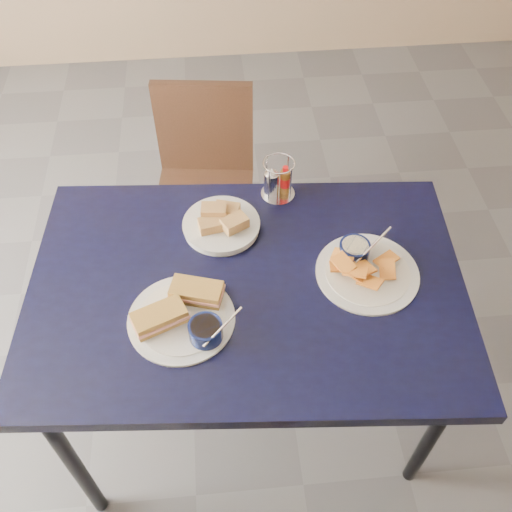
{
  "coord_description": "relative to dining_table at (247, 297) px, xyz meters",
  "views": [
    {
      "loc": [
        -0.23,
        -0.96,
        2.04
      ],
      "look_at": [
        -0.13,
        0.06,
        0.82
      ],
      "focal_mm": 40.0,
      "sensor_mm": 36.0,
      "label": 1
    }
  ],
  "objects": [
    {
      "name": "dining_table",
      "position": [
        0.0,
        0.0,
        0.0
      ],
      "size": [
        1.3,
        0.92,
        0.75
      ],
      "color": "black",
      "rests_on": "ground"
    },
    {
      "name": "chair_far",
      "position": [
        -0.12,
        0.81,
        -0.21
      ],
      "size": [
        0.43,
        0.42,
        0.83
      ],
      "color": "black",
      "rests_on": "ground"
    },
    {
      "name": "plantain_plate",
      "position": [
        0.34,
        0.02,
        0.08
      ],
      "size": [
        0.3,
        0.3,
        0.12
      ],
      "color": "white",
      "rests_on": "dining_table"
    },
    {
      "name": "bread_basket",
      "position": [
        -0.06,
        0.22,
        0.09
      ],
      "size": [
        0.23,
        0.23,
        0.07
      ],
      "color": "white",
      "rests_on": "dining_table"
    },
    {
      "name": "condiment_caddy",
      "position": [
        0.13,
        0.35,
        0.12
      ],
      "size": [
        0.11,
        0.11,
        0.14
      ],
      "color": "silver",
      "rests_on": "dining_table"
    },
    {
      "name": "sandwich_plate",
      "position": [
        -0.18,
        -0.11,
        0.09
      ],
      "size": [
        0.31,
        0.29,
        0.12
      ],
      "color": "white",
      "rests_on": "dining_table"
    },
    {
      "name": "ground",
      "position": [
        0.16,
        -0.02,
        -0.69
      ],
      "size": [
        6.0,
        6.0,
        0.0
      ],
      "primitive_type": "plane",
      "color": "#4C4C51",
      "rests_on": "ground"
    }
  ]
}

